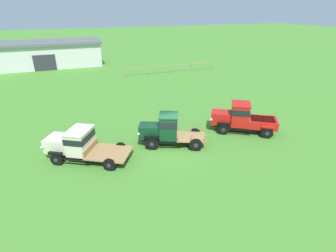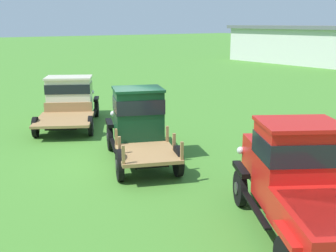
{
  "view_description": "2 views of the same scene",
  "coord_description": "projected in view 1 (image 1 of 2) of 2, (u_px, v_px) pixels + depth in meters",
  "views": [
    {
      "loc": [
        -5.96,
        -14.82,
        9.1
      ],
      "look_at": [
        0.46,
        1.7,
        1.0
      ],
      "focal_mm": 28.0,
      "sensor_mm": 36.0,
      "label": 1
    },
    {
      "loc": [
        11.26,
        -6.37,
        4.33
      ],
      "look_at": [
        0.46,
        1.7,
        1.0
      ],
      "focal_mm": 45.0,
      "sensor_mm": 36.0,
      "label": 2
    }
  ],
  "objects": [
    {
      "name": "farm_shed",
      "position": [
        19.0,
        55.0,
        41.84
      ],
      "size": [
        25.36,
        8.01,
        4.0
      ],
      "color": "silver",
      "rests_on": "ground"
    },
    {
      "name": "vintage_truck_foreground_near",
      "position": [
        78.0,
        143.0,
        16.86
      ],
      "size": [
        5.72,
        4.51,
        2.05
      ],
      "color": "black",
      "rests_on": "ground"
    },
    {
      "name": "vintage_truck_midrow_center",
      "position": [
        242.0,
        118.0,
        20.52
      ],
      "size": [
        5.1,
        4.06,
        2.34
      ],
      "color": "black",
      "rests_on": "ground"
    },
    {
      "name": "ground_plane",
      "position": [
        171.0,
        149.0,
        18.31
      ],
      "size": [
        240.0,
        240.0,
        0.0
      ],
      "primitive_type": "plane",
      "color": "#47842D"
    },
    {
      "name": "paddock_fence",
      "position": [
        171.0,
        67.0,
        39.16
      ],
      "size": [
        14.26,
        0.65,
        1.2
      ],
      "color": "#997F60",
      "rests_on": "ground"
    },
    {
      "name": "vintage_truck_second_in_line",
      "position": [
        166.0,
        129.0,
        18.5
      ],
      "size": [
        4.97,
        3.36,
        2.31
      ],
      "color": "black",
      "rests_on": "ground"
    }
  ]
}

